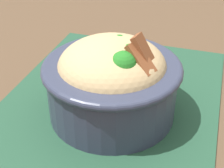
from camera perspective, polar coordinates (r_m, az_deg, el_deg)
The scene contains 4 objects.
table at distance 0.62m, azimuth 2.22°, elevation -5.42°, with size 1.05×0.93×0.73m.
placemat at distance 0.55m, azimuth 0.47°, elevation -1.76°, with size 0.39×0.33×0.00m, color #1E422D.
bowl at distance 0.47m, azimuth 0.06°, elevation 0.88°, with size 0.20×0.20×0.13m.
fork at distance 0.63m, azimuth 2.07°, elevation 3.96°, with size 0.04×0.14×0.00m.
Camera 1 is at (-0.46, -0.14, 1.05)m, focal length 53.94 mm.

